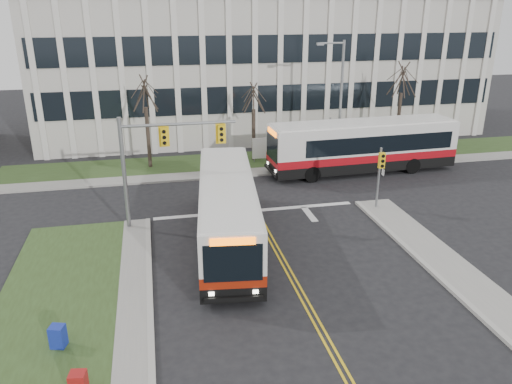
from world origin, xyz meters
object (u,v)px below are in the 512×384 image
object	(u,v)px
bus_cross	(362,147)
newspaper_box_blue	(58,338)
bus_main	(227,212)
directory_sign	(262,148)
streetlight	(339,96)

from	to	relation	value
bus_cross	newspaper_box_blue	xyz separation A→B (m)	(-18.70, -16.81, -1.35)
bus_main	directory_sign	bearing A→B (deg)	76.96
directory_sign	bus_cross	world-z (taller)	bus_cross
newspaper_box_blue	directory_sign	bearing A→B (deg)	75.89
newspaper_box_blue	bus_cross	bearing A→B (deg)	58.39
directory_sign	newspaper_box_blue	distance (m)	23.63
streetlight	newspaper_box_blue	bearing A→B (deg)	-132.63
newspaper_box_blue	bus_main	bearing A→B (deg)	61.48
newspaper_box_blue	streetlight	bearing A→B (deg)	63.80
streetlight	directory_sign	world-z (taller)	streetlight
bus_main	newspaper_box_blue	bearing A→B (deg)	-128.03
streetlight	bus_cross	world-z (taller)	streetlight
directory_sign	bus_main	size ratio (longest dim) A/B	0.16
bus_main	bus_cross	bearing A→B (deg)	46.74
bus_cross	bus_main	bearing A→B (deg)	-52.65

